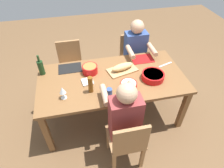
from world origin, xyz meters
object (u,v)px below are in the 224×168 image
object	(u,v)px
serving_bowl_salad	(153,76)
chair_near_center	(127,141)
diner_near_center	(124,116)
cutting_board	(122,70)
napkin_stack	(88,82)
dining_table	(112,82)
chair_far_left	(71,64)
beer_bottle	(90,85)
cup_near_center	(109,92)
serving_bowl_pasta	(129,85)
wine_glass	(62,91)
wine_bottle	(41,67)
chair_far_right	(132,56)
diner_far_right	(136,51)
serving_bowl_fruit	(90,69)
bread_loaf	(122,67)

from	to	relation	value
serving_bowl_salad	chair_near_center	bearing A→B (deg)	-127.39
chair_near_center	diner_near_center	xyz separation A→B (m)	(0.00, 0.18, 0.21)
cutting_board	napkin_stack	xyz separation A→B (m)	(-0.50, -0.14, 0.00)
dining_table	chair_far_left	bearing A→B (deg)	123.42
chair_far_left	beer_bottle	xyz separation A→B (m)	(0.23, -1.00, 0.37)
cup_near_center	serving_bowl_pasta	bearing A→B (deg)	9.78
serving_bowl_salad	wine_glass	distance (m)	1.16
serving_bowl_pasta	chair_far_left	bearing A→B (deg)	123.16
wine_bottle	beer_bottle	world-z (taller)	wine_bottle
chair_far_right	beer_bottle	xyz separation A→B (m)	(-0.84, -1.00, 0.37)
diner_far_right	serving_bowl_salad	size ratio (longest dim) A/B	4.08
serving_bowl_fruit	chair_far_right	bearing A→B (deg)	38.29
diner_near_center	serving_bowl_salad	size ratio (longest dim) A/B	4.08
diner_near_center	bread_loaf	size ratio (longest dim) A/B	3.75
serving_bowl_fruit	serving_bowl_pasta	bearing A→B (deg)	-44.93
chair_near_center	beer_bottle	world-z (taller)	beer_bottle
serving_bowl_fruit	chair_far_left	bearing A→B (deg)	112.83
cutting_board	cup_near_center	distance (m)	0.49
diner_near_center	bread_loaf	distance (m)	0.77
napkin_stack	chair_far_right	bearing A→B (deg)	44.04
beer_bottle	napkin_stack	distance (m)	0.20
chair_far_right	serving_bowl_pasta	world-z (taller)	chair_far_right
chair_far_right	napkin_stack	xyz separation A→B (m)	(-0.86, -0.83, 0.27)
cup_near_center	napkin_stack	bearing A→B (deg)	131.28
chair_far_left	wine_glass	bearing A→B (deg)	-95.46
serving_bowl_pasta	serving_bowl_salad	world-z (taller)	serving_bowl_pasta
wine_glass	serving_bowl_pasta	bearing A→B (deg)	-0.50
diner_near_center	serving_bowl_pasta	bearing A→B (deg)	67.77
cutting_board	serving_bowl_salad	bearing A→B (deg)	-35.52
wine_bottle	wine_glass	xyz separation A→B (m)	(0.27, -0.52, 0.01)
beer_bottle	cup_near_center	bearing A→B (deg)	-23.73
dining_table	serving_bowl_pasta	world-z (taller)	serving_bowl_pasta
dining_table	cutting_board	world-z (taller)	cutting_board
bread_loaf	chair_far_right	bearing A→B (deg)	62.25
bread_loaf	cup_near_center	bearing A→B (deg)	-123.19
dining_table	beer_bottle	distance (m)	0.41
beer_bottle	wine_glass	size ratio (longest dim) A/B	1.33
diner_far_right	serving_bowl_fruit	size ratio (longest dim) A/B	5.83
cutting_board	bread_loaf	bearing A→B (deg)	0.00
diner_near_center	serving_bowl_pasta	world-z (taller)	diner_near_center
chair_far_left	cup_near_center	xyz separation A→B (m)	(0.44, -1.09, 0.30)
serving_bowl_salad	cutting_board	world-z (taller)	serving_bowl_salad
wine_bottle	wine_glass	world-z (taller)	wine_bottle
chair_far_left	diner_near_center	bearing A→B (deg)	-69.58
diner_far_right	wine_bottle	distance (m)	1.48
diner_far_right	serving_bowl_fruit	world-z (taller)	diner_far_right
serving_bowl_pasta	cup_near_center	xyz separation A→B (m)	(-0.25, -0.04, -0.01)
serving_bowl_salad	cutting_board	distance (m)	0.43
dining_table	cutting_board	size ratio (longest dim) A/B	4.84
chair_far_right	serving_bowl_fruit	distance (m)	1.07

